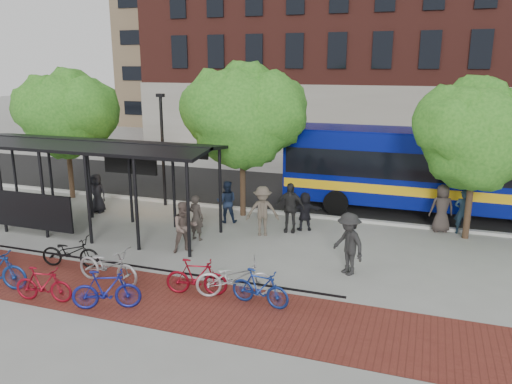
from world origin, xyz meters
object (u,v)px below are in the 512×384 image
(bike_5, at_px, (43,284))
(bike_10, at_px, (234,278))
(bike_9, at_px, (196,277))
(bus_shelter, at_px, (83,155))
(bike_4, at_px, (70,252))
(tree_b, at_px, (245,112))
(pedestrian_6, at_px, (442,208))
(tree_a, at_px, (67,111))
(pedestrian_2, at_px, (227,202))
(pedestrian_7, at_px, (463,212))
(pedestrian_3, at_px, (263,211))
(pedestrian_1, at_px, (196,218))
(bus, at_px, (445,168))
(pedestrian_9, at_px, (348,244))
(bike_11, at_px, (260,288))
(pedestrian_5, at_px, (305,211))
(pedestrian_0, at_px, (97,193))
(lamp_post_left, at_px, (163,147))
(bike_6, at_px, (108,265))
(tree_c, at_px, (479,131))
(pedestrian_8, at_px, (185,227))
(bike_7, at_px, (106,290))
(pedestrian_4, at_px, (290,207))

(bike_5, relative_size, bike_10, 0.77)
(bike_9, bearing_deg, bike_10, -88.95)
(bus_shelter, bearing_deg, bike_4, -60.99)
(tree_b, relative_size, pedestrian_6, 3.42)
(tree_a, relative_size, bike_4, 3.22)
(tree_a, distance_m, pedestrian_2, 9.34)
(tree_a, xyz_separation_m, pedestrian_7, (17.77, 0.45, -3.36))
(bike_10, xyz_separation_m, pedestrian_3, (-0.91, 5.22, 0.40))
(pedestrian_7, bearing_deg, bike_5, 43.51)
(pedestrian_1, distance_m, pedestrian_6, 9.51)
(bus, xyz_separation_m, pedestrian_9, (-2.83, -7.63, -1.11))
(bike_11, xyz_separation_m, pedestrian_7, (5.45, 8.22, 0.37))
(pedestrian_2, relative_size, pedestrian_5, 1.13)
(bike_4, bearing_deg, pedestrian_7, -69.90)
(tree_a, relative_size, bus, 0.46)
(bike_11, bearing_deg, pedestrian_7, -25.91)
(bike_5, relative_size, pedestrian_6, 0.88)
(pedestrian_0, xyz_separation_m, pedestrian_6, (14.35, 2.20, 0.08))
(bus_shelter, bearing_deg, bike_11, -24.74)
(bus_shelter, relative_size, lamp_post_left, 2.07)
(bike_4, xyz_separation_m, pedestrian_5, (6.26, 6.10, 0.27))
(bike_5, bearing_deg, bike_6, -40.79)
(bike_6, bearing_deg, pedestrian_3, -22.48)
(tree_c, xyz_separation_m, bike_4, (-12.33, -7.25, -3.55))
(tree_b, xyz_separation_m, pedestrian_0, (-6.35, -1.75, -3.59))
(tree_c, distance_m, lamp_post_left, 13.16)
(tree_a, xyz_separation_m, pedestrian_8, (8.57, -4.85, -3.33))
(bike_5, height_order, bike_6, bike_6)
(lamp_post_left, distance_m, bike_9, 9.95)
(pedestrian_0, bearing_deg, pedestrian_2, -0.39)
(lamp_post_left, bearing_deg, tree_b, -3.50)
(pedestrian_2, bearing_deg, bus, -173.00)
(bike_9, bearing_deg, pedestrian_2, 3.34)
(bike_4, relative_size, bike_7, 1.05)
(bike_7, relative_size, pedestrian_8, 1.01)
(pedestrian_7, bearing_deg, bike_7, 48.29)
(bike_7, xyz_separation_m, pedestrian_5, (3.41, 8.17, 0.22))
(bike_11, height_order, pedestrian_1, pedestrian_1)
(pedestrian_5, distance_m, pedestrian_7, 6.06)
(bike_9, bearing_deg, pedestrian_8, 20.59)
(bike_4, height_order, pedestrian_8, pedestrian_8)
(lamp_post_left, xyz_separation_m, pedestrian_5, (7.02, -1.39, -1.97))
(pedestrian_1, distance_m, pedestrian_3, 2.52)
(pedestrian_3, bearing_deg, tree_c, -2.63)
(pedestrian_6, bearing_deg, tree_c, 137.22)
(tree_a, distance_m, pedestrian_4, 11.96)
(bike_4, height_order, bike_7, bike_7)
(pedestrian_7, distance_m, pedestrian_8, 10.62)
(bike_10, xyz_separation_m, pedestrian_7, (6.31, 7.95, 0.31))
(lamp_post_left, xyz_separation_m, bike_11, (7.41, -8.02, -2.23))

